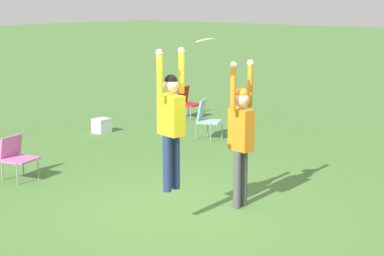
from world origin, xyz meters
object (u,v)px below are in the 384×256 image
(person_defending, at_px, (241,130))
(camping_chair_5, at_px, (187,100))
(camping_chair_3, at_px, (206,117))
(camping_chair_2, at_px, (16,155))
(cooler_box, at_px, (102,125))
(person_jumping, at_px, (171,117))
(frisbee, at_px, (205,40))

(person_defending, bearing_deg, camping_chair_5, 148.46)
(camping_chair_3, bearing_deg, camping_chair_2, -31.99)
(person_defending, relative_size, cooler_box, 6.08)
(person_defending, height_order, camping_chair_3, person_defending)
(person_jumping, xyz_separation_m, cooler_box, (3.70, 5.59, -1.41))
(camping_chair_2, bearing_deg, camping_chair_5, 179.27)
(person_defending, xyz_separation_m, camping_chair_5, (5.29, 5.62, -0.77))
(person_defending, relative_size, camping_chair_2, 2.94)
(person_defending, height_order, frisbee, frisbee)
(camping_chair_3, distance_m, cooler_box, 2.62)
(person_defending, bearing_deg, frisbee, -79.32)
(person_jumping, height_order, cooler_box, person_jumping)
(frisbee, height_order, cooler_box, frisbee)
(cooler_box, bearing_deg, frisbee, -119.16)
(cooler_box, bearing_deg, person_jumping, -123.48)
(camping_chair_3, xyz_separation_m, cooler_box, (-1.07, 2.37, -0.35))
(frisbee, bearing_deg, camping_chair_5, 42.38)
(person_jumping, xyz_separation_m, camping_chair_2, (-0.02, 3.72, -1.13))
(camping_chair_3, bearing_deg, camping_chair_5, -156.55)
(person_defending, relative_size, camping_chair_5, 2.75)
(camping_chair_3, bearing_deg, person_defending, 19.05)
(camping_chair_2, xyz_separation_m, cooler_box, (3.72, 1.87, -0.28))
(frisbee, bearing_deg, camping_chair_3, 38.77)
(camping_chair_2, height_order, camping_chair_5, camping_chair_5)
(person_defending, distance_m, camping_chair_2, 4.27)
(frisbee, height_order, camping_chair_3, frisbee)
(person_jumping, distance_m, person_defending, 1.37)
(person_jumping, relative_size, person_defending, 0.88)
(camping_chair_3, height_order, camping_chair_5, camping_chair_3)
(person_jumping, relative_size, camping_chair_5, 2.43)
(frisbee, bearing_deg, person_defending, -1.01)
(person_defending, distance_m, frisbee, 1.64)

